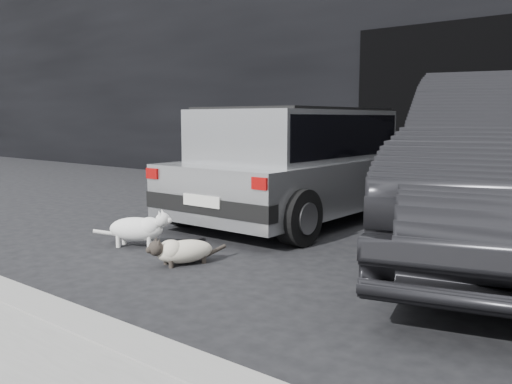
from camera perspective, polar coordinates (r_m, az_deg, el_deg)
The scene contains 6 objects.
ground at distance 5.48m, azimuth 0.02°, elevation -4.73°, with size 80.00×80.00×0.00m, color black.
garage_opening at distance 8.49m, azimuth 22.98°, elevation 7.92°, with size 4.00×0.10×2.60m, color black.
curb at distance 3.05m, azimuth -16.76°, elevation -14.24°, with size 18.00×0.25×0.12m, color gray.
silver_hatchback at distance 6.40m, azimuth 4.73°, elevation 3.49°, with size 1.79×3.55×1.31m.
cat_siamese at distance 4.48m, azimuth -8.03°, elevation -6.17°, with size 0.40×0.69×0.25m.
cat_white at distance 5.15m, azimuth -12.15°, elevation -3.76°, with size 0.68×0.48×0.36m.
Camera 1 is at (3.36, -4.17, 1.19)m, focal length 38.00 mm.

